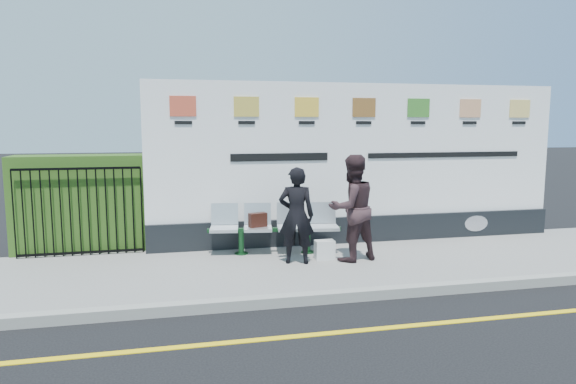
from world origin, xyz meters
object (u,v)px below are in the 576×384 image
at_px(bench, 275,240).
at_px(woman_left, 296,215).
at_px(woman_right, 352,208).
at_px(billboard, 361,174).

height_order(bench, woman_left, woman_left).
height_order(bench, woman_right, woman_right).
xyz_separation_m(billboard, woman_left, (-1.58, -1.27, -0.52)).
relative_size(billboard, bench, 3.60).
distance_m(billboard, woman_left, 2.09).
bearing_deg(bench, billboard, 26.33).
relative_size(bench, woman_left, 1.42).
xyz_separation_m(bench, woman_right, (1.16, -0.71, 0.64)).
height_order(woman_left, woman_right, woman_right).
bearing_deg(woman_right, woman_left, -16.60).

